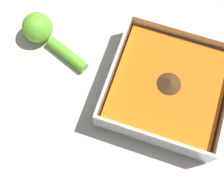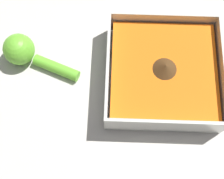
{
  "view_description": "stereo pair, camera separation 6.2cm",
  "coord_description": "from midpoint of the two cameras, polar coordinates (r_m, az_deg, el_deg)",
  "views": [
    {
      "loc": [
        -0.03,
        -0.2,
        0.62
      ],
      "look_at": [
        -0.1,
        -0.0,
        0.04
      ],
      "focal_mm": 50.0,
      "sensor_mm": 36.0,
      "label": 1
    },
    {
      "loc": [
        -0.09,
        -0.22,
        0.62
      ],
      "look_at": [
        -0.1,
        -0.0,
        0.04
      ],
      "focal_mm": 50.0,
      "sensor_mm": 36.0,
      "label": 2
    }
  ],
  "objects": [
    {
      "name": "lemon_squeezer",
      "position": [
        0.7,
        -10.12,
        9.99
      ],
      "size": [
        0.16,
        0.09,
        0.07
      ],
      "rotation": [
        0.0,
        0.0,
        2.77
      ],
      "color": "#6BC633",
      "rests_on": "ground_plane"
    },
    {
      "name": "ground_plane",
      "position": [
        0.66,
        10.87,
        -3.87
      ],
      "size": [
        4.0,
        4.0,
        0.0
      ],
      "primitive_type": "plane",
      "color": "beige"
    },
    {
      "name": "square_dish",
      "position": [
        0.65,
        12.72,
        -0.11
      ],
      "size": [
        0.23,
        0.23,
        0.07
      ],
      "color": "silver",
      "rests_on": "ground_plane"
    }
  ]
}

